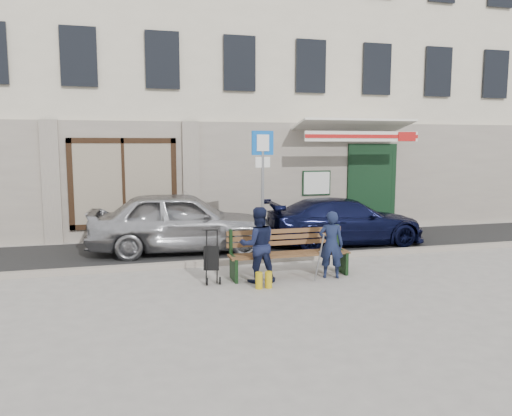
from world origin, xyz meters
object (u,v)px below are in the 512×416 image
object	(u,v)px
car_navy	(345,221)
parking_sign	(263,173)
woman	(258,245)
man	(331,245)
bench	(287,253)
car_silver	(182,221)
stroller	(211,259)

from	to	relation	value
car_navy	parking_sign	xyz separation A→B (m)	(-2.51, -1.04, 1.35)
car_navy	woman	size ratio (longest dim) A/B	2.91
man	woman	size ratio (longest dim) A/B	0.92
parking_sign	bench	bearing A→B (deg)	-100.48
car_silver	man	world-z (taller)	car_silver
parking_sign	man	xyz separation A→B (m)	(0.84, -1.93, -1.30)
parking_sign	woman	size ratio (longest dim) A/B	2.02
car_navy	man	distance (m)	3.41
woman	stroller	distance (m)	0.91
man	woman	bearing A→B (deg)	18.79
woman	stroller	size ratio (longest dim) A/B	1.45
man	stroller	world-z (taller)	man
bench	woman	xyz separation A→B (m)	(-0.65, -0.22, 0.26)
car_navy	parking_sign	world-z (taller)	parking_sign
car_silver	stroller	distance (m)	2.85
parking_sign	man	bearing A→B (deg)	-78.51
parking_sign	stroller	bearing A→B (deg)	-143.29
bench	man	bearing A→B (deg)	-21.05
car_silver	woman	distance (m)	3.20
car_navy	parking_sign	bearing A→B (deg)	114.70
bench	woman	world-z (taller)	woman
bench	car_navy	bearing A→B (deg)	47.16
woman	parking_sign	bearing A→B (deg)	-107.59
stroller	woman	bearing A→B (deg)	0.33
car_silver	man	size ratio (longest dim) A/B	3.34
parking_sign	car_silver	bearing A→B (deg)	133.56
car_silver	bench	xyz separation A→B (m)	(1.73, -2.79, -0.29)
stroller	car_navy	bearing A→B (deg)	47.24
car_navy	bench	world-z (taller)	car_navy
car_silver	woman	world-z (taller)	car_silver
bench	woman	distance (m)	0.74
bench	man	distance (m)	0.88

